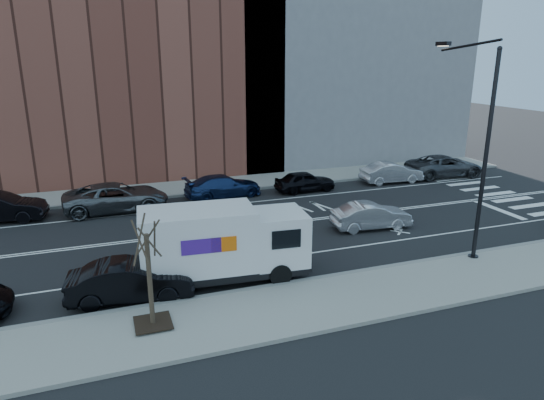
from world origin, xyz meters
TOP-DOWN VIEW (x-y plane):
  - ground at (0.00, 0.00)m, footprint 120.00×120.00m
  - sidewalk_near at (0.00, -8.80)m, footprint 44.00×3.60m
  - sidewalk_far at (0.00, 8.80)m, footprint 44.00×3.60m
  - curb_near at (0.00, -7.00)m, footprint 44.00×0.25m
  - curb_far at (0.00, 7.00)m, footprint 44.00×0.25m
  - crosswalk at (16.00, 0.00)m, footprint 3.00×14.00m
  - road_markings at (0.00, 0.00)m, footprint 40.00×8.60m
  - bldg_brick at (-8.00, 15.60)m, footprint 26.00×10.00m
  - bldg_concrete at (12.00, 15.60)m, footprint 20.00×10.00m
  - streetlight at (7.00, -6.91)m, footprint 0.44×4.02m
  - street_tree at (-7.00, -8.40)m, footprint 1.20×1.20m
  - fedex_van at (-3.90, -5.60)m, footprint 6.82×2.81m
  - far_parked_c at (-7.49, 5.33)m, footprint 5.91×2.81m
  - far_parked_d at (-0.96, 6.03)m, footprint 5.11×2.51m
  - far_parked_e at (4.50, 5.54)m, footprint 4.06×1.72m
  - far_parked_f at (11.20, 5.57)m, footprint 4.49×1.76m
  - far_parked_g at (15.97, 5.85)m, footprint 5.89×3.05m
  - driving_sedan at (4.86, -2.28)m, footprint 4.25×1.80m
  - near_parked_rear_a at (-7.50, -6.04)m, footprint 4.68×2.06m

SIDE VIEW (x-z plane):
  - ground at x=0.00m, z-range 0.00..0.00m
  - crosswalk at x=16.00m, z-range 0.00..0.01m
  - road_markings at x=0.00m, z-range 0.00..0.01m
  - sidewalk_near at x=0.00m, z-range 0.00..0.15m
  - sidewalk_far at x=0.00m, z-range 0.00..0.15m
  - curb_near at x=0.00m, z-range 0.00..0.17m
  - curb_far at x=0.00m, z-range 0.00..0.17m
  - driving_sedan at x=4.86m, z-range 0.00..1.37m
  - far_parked_e at x=4.50m, z-range 0.00..1.37m
  - far_parked_d at x=-0.96m, z-range 0.00..1.43m
  - far_parked_f at x=11.20m, z-range 0.00..1.45m
  - near_parked_rear_a at x=-7.50m, z-range 0.00..1.49m
  - far_parked_g at x=15.97m, z-range 0.00..1.59m
  - far_parked_c at x=-7.49m, z-range 0.00..1.63m
  - street_tree at x=-7.00m, z-range -0.42..3.33m
  - fedex_van at x=-3.90m, z-range 0.08..3.12m
  - streetlight at x=7.00m, z-range 0.41..9.75m
  - bldg_brick at x=-8.00m, z-range 0.00..22.00m
  - bldg_concrete at x=12.00m, z-range 0.00..26.00m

